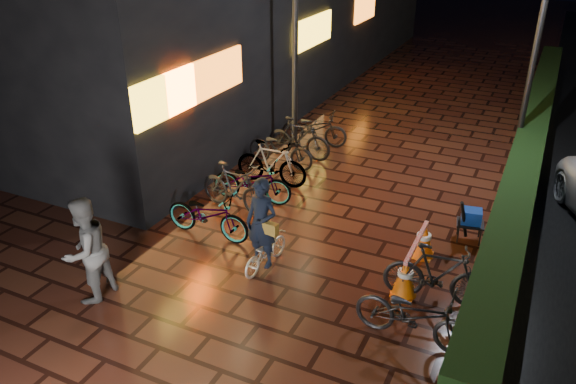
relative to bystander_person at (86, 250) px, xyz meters
The scene contains 10 objects.
ground 3.47m from the bystander_person, 30.01° to the left, with size 80.00×80.00×0.00m, color #381911.
hedge 11.50m from the bystander_person, 57.35° to the left, with size 0.70×20.00×1.00m, color black.
bystander_person is the anchor object (origin of this frame).
lamp_post_hedge 11.09m from the bystander_person, 57.16° to the left, with size 0.54×0.15×5.64m.
lamp_post_sf 8.20m from the bystander_person, 89.03° to the left, with size 0.55×0.26×5.81m.
cyclist 3.03m from the bystander_person, 42.41° to the left, with size 0.68×1.32×1.83m.
traffic_barrier 5.70m from the bystander_person, 32.50° to the left, with size 0.45×1.79×0.72m.
cart_assembly 7.20m from the bystander_person, 40.46° to the left, with size 0.59×0.62×0.98m.
parked_bikes_storefront 5.39m from the bystander_person, 83.12° to the left, with size 2.21×6.27×1.09m.
parked_bikes_hedge 5.57m from the bystander_person, 18.82° to the left, with size 1.99×1.88×1.09m.
Camera 1 is at (3.48, -7.28, 5.96)m, focal length 35.00 mm.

